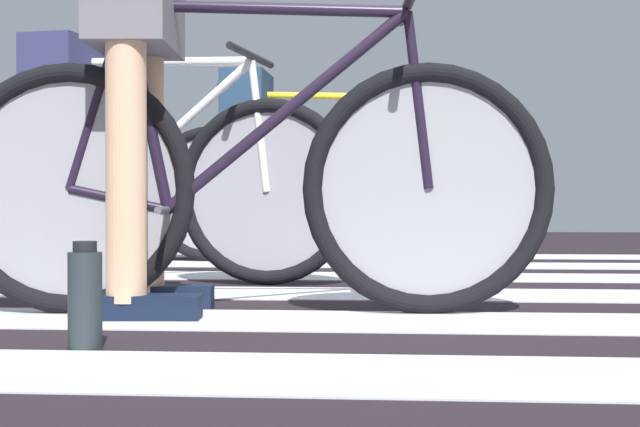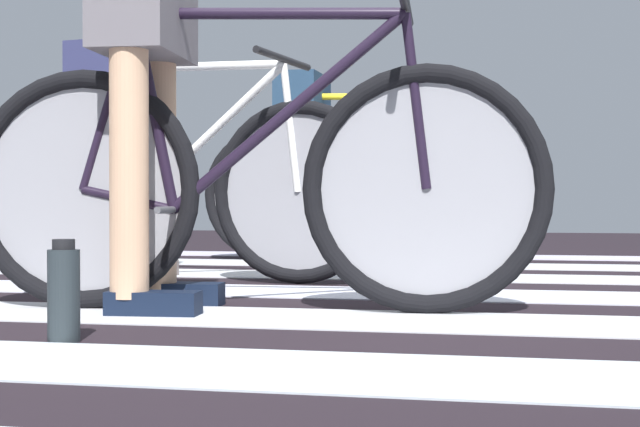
% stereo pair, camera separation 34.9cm
% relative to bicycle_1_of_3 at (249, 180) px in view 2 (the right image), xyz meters
% --- Properties ---
extents(ground, '(18.00, 14.00, 0.02)m').
position_rel_bicycle_1_of_3_xyz_m(ground, '(0.11, 0.24, -0.40)').
color(ground, black).
extents(crosswalk_markings, '(5.47, 5.76, 0.00)m').
position_rel_bicycle_1_of_3_xyz_m(crosswalk_markings, '(0.08, 0.22, -0.38)').
color(crosswalk_markings, '#B7B9C9').
rests_on(crosswalk_markings, ground).
extents(bicycle_1_of_3, '(1.74, 0.52, 0.93)m').
position_rel_bicycle_1_of_3_xyz_m(bicycle_1_of_3, '(0.00, 0.00, 0.00)').
color(bicycle_1_of_3, black).
rests_on(bicycle_1_of_3, ground).
extents(cyclist_1_of_3, '(0.34, 0.43, 1.03)m').
position_rel_bicycle_1_of_3_xyz_m(cyclist_1_of_3, '(-0.31, -0.02, 0.28)').
color(cyclist_1_of_3, tan).
rests_on(cyclist_1_of_3, ground).
extents(bicycle_2_of_3, '(1.72, 0.53, 0.93)m').
position_rel_bicycle_1_of_3_xyz_m(bicycle_2_of_3, '(-0.58, 1.02, 0.00)').
color(bicycle_2_of_3, black).
rests_on(bicycle_2_of_3, ground).
extents(cyclist_2_of_3, '(0.37, 0.44, 0.97)m').
position_rel_bicycle_1_of_3_xyz_m(cyclist_2_of_3, '(-0.89, 1.07, 0.24)').
color(cyclist_2_of_3, brown).
rests_on(cyclist_2_of_3, ground).
extents(bicycle_3_of_3, '(1.74, 0.52, 0.93)m').
position_rel_bicycle_1_of_3_xyz_m(bicycle_3_of_3, '(-0.05, 2.29, 0.00)').
color(bicycle_3_of_3, black).
rests_on(bicycle_3_of_3, ground).
extents(cyclist_3_of_3, '(0.32, 0.41, 0.99)m').
position_rel_bicycle_1_of_3_xyz_m(cyclist_3_of_3, '(-0.36, 2.29, 0.26)').
color(cyclist_3_of_3, beige).
rests_on(cyclist_3_of_3, ground).
extents(water_bottle, '(0.07, 0.07, 0.24)m').
position_rel_bicycle_1_of_3_xyz_m(water_bottle, '(-0.25, -0.67, -0.27)').
color(water_bottle, '#21282C').
rests_on(water_bottle, ground).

